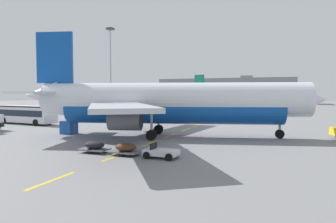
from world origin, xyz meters
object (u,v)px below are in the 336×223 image
uld_cargo_container (69,127)px  airliner_foreground (167,102)px  apron_shuttle_bus (25,113)px  airliner_mid_left (159,99)px  airliner_far_center (230,98)px  baggage_train (126,149)px  apron_light_mast_near (111,59)px

uld_cargo_container → airliner_foreground: bearing=7.0°
airliner_foreground → apron_shuttle_bus: airliner_foreground is taller
airliner_foreground → airliner_mid_left: 77.88m
airliner_far_center → baggage_train: (2.55, -71.90, -3.12)m
airliner_foreground → airliner_mid_left: (-29.30, 72.15, -0.88)m
baggage_train → apron_light_mast_near: (-32.59, 53.78, 13.94)m
uld_cargo_container → apron_light_mast_near: 50.05m
apron_light_mast_near → uld_cargo_container: bearing=-66.0°
uld_cargo_container → apron_shuttle_bus: bearing=151.2°
airliner_mid_left → apron_light_mast_near: 31.92m
uld_cargo_container → baggage_train: bearing=-37.0°
airliner_far_center → uld_cargo_container: (-10.44, -62.10, -2.84)m
airliner_far_center → apron_shuttle_bus: (-25.24, -53.97, -1.89)m
apron_shuttle_bus → apron_light_mast_near: bearing=97.6°
airliner_mid_left → baggage_train: bearing=-70.3°
airliner_foreground → airliner_far_center: (-1.97, 60.58, -0.31)m
airliner_far_center → uld_cargo_container: size_ratio=18.24×
apron_light_mast_near → baggage_train: bearing=-58.8°
airliner_far_center → baggage_train: size_ratio=3.52×
airliner_foreground → apron_shuttle_bus: bearing=166.4°
airliner_mid_left → uld_cargo_container: 75.62m
airliner_mid_left → baggage_train: (29.87, -83.47, -2.55)m
airliner_far_center → apron_shuttle_bus: bearing=-115.1°
airliner_mid_left → apron_shuttle_bus: size_ratio=2.21×
airliner_far_center → baggage_train: 72.01m
airliner_far_center → apron_light_mast_near: size_ratio=1.32×
baggage_train → apron_shuttle_bus: bearing=147.2°
airliner_foreground → apron_shuttle_bus: 28.09m
airliner_far_center → apron_light_mast_near: (-30.04, -18.12, 10.82)m
airliner_foreground → airliner_mid_left: size_ratio=1.27×
uld_cargo_container → apron_light_mast_near: size_ratio=0.07×
airliner_foreground → uld_cargo_container: 12.89m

